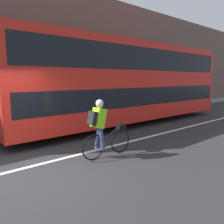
{
  "coord_description": "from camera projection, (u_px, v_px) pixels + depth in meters",
  "views": [
    {
      "loc": [
        -1.45,
        -5.16,
        2.22
      ],
      "look_at": [
        3.58,
        0.96,
        1.0
      ],
      "focal_mm": 35.0,
      "sensor_mm": 36.0,
      "label": 1
    }
  ],
  "objects": [
    {
      "name": "ground_plane",
      "position": [
        22.0,
        173.0,
        5.19
      ],
      "size": [
        80.0,
        80.0,
        0.0
      ],
      "primitive_type": "plane",
      "color": "#2D2D30"
    },
    {
      "name": "cyclist_on_bike",
      "position": [
        102.0,
        127.0,
        6.09
      ],
      "size": [
        1.7,
        0.32,
        1.66
      ],
      "color": "black",
      "rests_on": "ground_plane"
    },
    {
      "name": "bus",
      "position": [
        128.0,
        80.0,
        10.6
      ],
      "size": [
        11.96,
        2.48,
        3.85
      ],
      "color": "black",
      "rests_on": "ground_plane"
    },
    {
      "name": "trash_bin",
      "position": [
        135.0,
        104.0,
        14.61
      ],
      "size": [
        0.44,
        0.44,
        0.85
      ],
      "color": "#194C23",
      "rests_on": "sidewalk_curb"
    },
    {
      "name": "road_center_line",
      "position": [
        19.0,
        170.0,
        5.37
      ],
      "size": [
        50.0,
        0.14,
        0.01
      ],
      "primitive_type": "cube",
      "color": "silver",
      "rests_on": "ground_plane"
    }
  ]
}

